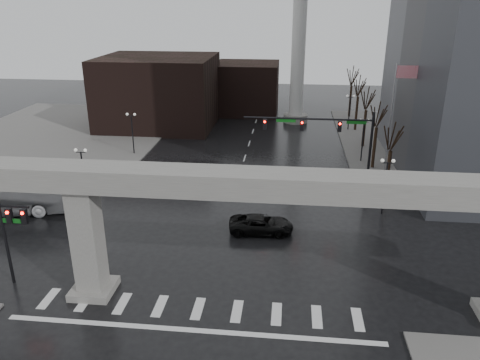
{
  "coord_description": "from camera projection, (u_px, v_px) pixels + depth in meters",
  "views": [
    {
      "loc": [
        5.12,
        -24.36,
        17.75
      ],
      "look_at": [
        1.46,
        9.36,
        4.5
      ],
      "focal_mm": 35.0,
      "sensor_mm": 36.0,
      "label": 1
    }
  ],
  "objects": [
    {
      "name": "tree_right_3",
      "position": [
        357.0,
        110.0,
        65.9
      ],
      "size": [
        1.11,
        1.66,
        8.02
      ],
      "color": "black",
      "rests_on": "ground"
    },
    {
      "name": "lamp_right_0",
      "position": [
        386.0,
        177.0,
        39.88
      ],
      "size": [
        1.22,
        0.32,
        5.11
      ],
      "color": "black",
      "rests_on": "ground"
    },
    {
      "name": "building_far_mid",
      "position": [
        247.0,
        88.0,
        76.43
      ],
      "size": [
        10.0,
        10.0,
        8.0
      ],
      "primitive_type": "cube",
      "color": "black",
      "rests_on": "ground"
    },
    {
      "name": "tree_right_1",
      "position": [
        375.0,
        144.0,
        51.13
      ],
      "size": [
        1.09,
        1.61,
        7.67
      ],
      "color": "black",
      "rests_on": "ground"
    },
    {
      "name": "city_bus",
      "position": [
        0.0,
        192.0,
        40.81
      ],
      "size": [
        13.89,
        5.65,
        3.77
      ],
      "primitive_type": "imported",
      "rotation": [
        0.0,
        0.0,
        1.76
      ],
      "color": "#949598",
      "rests_on": "ground"
    },
    {
      "name": "tree_right_0",
      "position": [
        389.0,
        169.0,
        43.74
      ],
      "size": [
        1.09,
        1.58,
        7.5
      ],
      "color": "black",
      "rests_on": "ground"
    },
    {
      "name": "sidewalk_ne",
      "position": [
        451.0,
        145.0,
        60.23
      ],
      "size": [
        28.0,
        36.0,
        0.15
      ],
      "primitive_type": "cube",
      "color": "#615E5C",
      "rests_on": "ground"
    },
    {
      "name": "lamp_left_1",
      "position": [
        132.0,
        126.0,
        55.55
      ],
      "size": [
        1.22,
        0.32,
        5.11
      ],
      "color": "black",
      "rests_on": "ground"
    },
    {
      "name": "lamp_right_1",
      "position": [
        363.0,
        133.0,
        52.84
      ],
      "size": [
        1.22,
        0.32,
        5.11
      ],
      "color": "black",
      "rests_on": "ground"
    },
    {
      "name": "lamp_left_2",
      "position": [
        163.0,
        102.0,
        68.51
      ],
      "size": [
        1.22,
        0.32,
        5.11
      ],
      "color": "black",
      "rests_on": "ground"
    },
    {
      "name": "flagpole_assembly",
      "position": [
        395.0,
        110.0,
        45.63
      ],
      "size": [
        2.06,
        0.12,
        12.0
      ],
      "color": "silver",
      "rests_on": "ground"
    },
    {
      "name": "lamp_right_2",
      "position": [
        350.0,
        106.0,
        65.81
      ],
      "size": [
        1.22,
        0.32,
        5.11
      ],
      "color": "black",
      "rests_on": "ground"
    },
    {
      "name": "signal_left_pole",
      "position": [
        11.0,
        228.0,
        29.74
      ],
      "size": [
        2.3,
        0.3,
        6.0
      ],
      "color": "black",
      "rests_on": "ground"
    },
    {
      "name": "building_far_left",
      "position": [
        159.0,
        92.0,
        68.01
      ],
      "size": [
        16.0,
        14.0,
        10.0
      ],
      "primitive_type": "cube",
      "color": "black",
      "rests_on": "ground"
    },
    {
      "name": "tree_right_4",
      "position": [
        351.0,
        98.0,
        73.28
      ],
      "size": [
        1.12,
        1.69,
        8.19
      ],
      "color": "black",
      "rests_on": "ground"
    },
    {
      "name": "signal_mast_arm",
      "position": [
        330.0,
        134.0,
        43.92
      ],
      "size": [
        12.12,
        0.43,
        8.0
      ],
      "color": "black",
      "rests_on": "ground"
    },
    {
      "name": "ground",
      "position": [
        201.0,
        299.0,
        29.53
      ],
      "size": [
        160.0,
        160.0,
        0.0
      ],
      "primitive_type": "plane",
      "color": "black",
      "rests_on": "ground"
    },
    {
      "name": "sidewalk_nw",
      "position": [
        66.0,
        133.0,
        65.45
      ],
      "size": [
        28.0,
        36.0,
        0.15
      ],
      "primitive_type": "cube",
      "color": "#615E5C",
      "rests_on": "ground"
    },
    {
      "name": "elevated_guideway",
      "position": [
        219.0,
        200.0,
        26.9
      ],
      "size": [
        48.0,
        2.6,
        8.7
      ],
      "color": "gray",
      "rests_on": "ground"
    },
    {
      "name": "pickup_truck",
      "position": [
        261.0,
        224.0,
        37.65
      ],
      "size": [
        5.27,
        2.64,
        1.43
      ],
      "primitive_type": "imported",
      "rotation": [
        0.0,
        0.0,
        1.62
      ],
      "color": "black",
      "rests_on": "ground"
    },
    {
      "name": "lamp_left_0",
      "position": [
        82.0,
        166.0,
        42.59
      ],
      "size": [
        1.22,
        0.32,
        5.11
      ],
      "color": "black",
      "rests_on": "ground"
    },
    {
      "name": "smokestack",
      "position": [
        299.0,
        31.0,
        66.67
      ],
      "size": [
        3.6,
        3.6,
        30.0
      ],
      "color": "silver",
      "rests_on": "ground"
    },
    {
      "name": "tree_right_2",
      "position": [
        365.0,
        125.0,
        58.51
      ],
      "size": [
        1.1,
        1.63,
        7.85
      ],
      "color": "black",
      "rests_on": "ground"
    }
  ]
}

